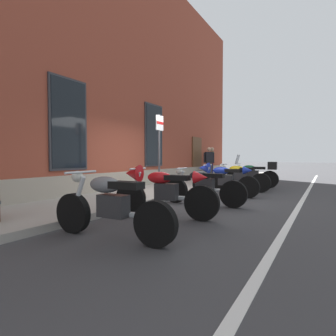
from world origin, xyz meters
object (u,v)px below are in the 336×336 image
(motorcycle_grey_naked, at_px, (109,206))
(parking_sign, at_px, (159,142))
(motorcycle_green_touring, at_px, (254,174))
(motorcycle_black_naked, at_px, (202,186))
(motorcycle_blue_sport, at_px, (222,178))
(pedestrian_striped_shirt, at_px, (212,160))
(motorcycle_yellow_naked, at_px, (239,177))
(pedestrian_dark_jacket, at_px, (209,161))
(motorcycle_red_sport, at_px, (160,189))

(motorcycle_grey_naked, xyz_separation_m, parking_sign, (3.83, 1.62, 1.16))
(motorcycle_green_touring, bearing_deg, motorcycle_black_naked, 178.15)
(motorcycle_grey_naked, xyz_separation_m, motorcycle_green_touring, (8.04, -0.18, 0.06))
(motorcycle_blue_sport, xyz_separation_m, pedestrian_striped_shirt, (5.98, 2.70, 0.49))
(motorcycle_blue_sport, distance_m, motorcycle_yellow_naked, 1.50)
(motorcycle_blue_sport, distance_m, pedestrian_dark_jacket, 5.88)
(pedestrian_striped_shirt, bearing_deg, motorcycle_yellow_naked, -148.14)
(motorcycle_black_naked, distance_m, parking_sign, 2.10)
(motorcycle_yellow_naked, relative_size, pedestrian_striped_shirt, 1.31)
(motorcycle_yellow_naked, xyz_separation_m, pedestrian_striped_shirt, (4.48, 2.79, 0.57))
(motorcycle_grey_naked, relative_size, pedestrian_striped_shirt, 1.29)
(motorcycle_blue_sport, height_order, parking_sign, parking_sign)
(motorcycle_yellow_naked, height_order, motorcycle_green_touring, motorcycle_green_touring)
(motorcycle_black_naked, relative_size, pedestrian_dark_jacket, 1.35)
(motorcycle_red_sport, height_order, pedestrian_striped_shirt, pedestrian_striped_shirt)
(motorcycle_grey_naked, bearing_deg, pedestrian_dark_jacket, 14.57)
(pedestrian_dark_jacket, bearing_deg, motorcycle_yellow_naked, -144.70)
(motorcycle_black_naked, xyz_separation_m, motorcycle_blue_sport, (1.74, 0.11, 0.09))
(pedestrian_dark_jacket, distance_m, pedestrian_striped_shirt, 0.73)
(pedestrian_dark_jacket, relative_size, pedestrian_striped_shirt, 0.98)
(pedestrian_striped_shirt, bearing_deg, motorcycle_blue_sport, -155.72)
(motorcycle_blue_sport, bearing_deg, motorcycle_green_touring, -5.00)
(motorcycle_yellow_naked, bearing_deg, motorcycle_green_touring, -6.58)
(motorcycle_red_sport, distance_m, motorcycle_blue_sport, 3.39)
(motorcycle_grey_naked, relative_size, motorcycle_blue_sport, 1.00)
(motorcycle_blue_sport, xyz_separation_m, parking_sign, (-1.16, 1.53, 1.08))
(motorcycle_yellow_naked, bearing_deg, motorcycle_red_sport, 178.16)
(motorcycle_red_sport, relative_size, pedestrian_dark_jacket, 1.37)
(motorcycle_yellow_naked, distance_m, pedestrian_striped_shirt, 5.31)
(motorcycle_blue_sport, bearing_deg, pedestrian_dark_jacket, 26.10)
(pedestrian_dark_jacket, bearing_deg, motorcycle_red_sport, -163.83)
(pedestrian_striped_shirt, distance_m, parking_sign, 7.27)
(motorcycle_red_sport, xyz_separation_m, motorcycle_blue_sport, (3.39, -0.07, -0.00))
(motorcycle_blue_sport, xyz_separation_m, motorcycle_green_touring, (3.05, -0.27, -0.01))
(motorcycle_green_touring, xyz_separation_m, pedestrian_striped_shirt, (2.94, 2.97, 0.50))
(motorcycle_red_sport, height_order, motorcycle_black_naked, motorcycle_red_sport)
(motorcycle_grey_naked, xyz_separation_m, motorcycle_red_sport, (1.60, 0.16, 0.08))
(motorcycle_blue_sport, bearing_deg, motorcycle_red_sport, 178.83)
(pedestrian_striped_shirt, bearing_deg, motorcycle_red_sport, -164.33)
(motorcycle_grey_naked, bearing_deg, pedestrian_striped_shirt, 14.24)
(pedestrian_striped_shirt, bearing_deg, pedestrian_dark_jacket, -170.61)
(motorcycle_black_naked, bearing_deg, motorcycle_yellow_naked, 0.43)
(motorcycle_grey_naked, xyz_separation_m, motorcycle_blue_sport, (4.99, 0.09, 0.08))
(motorcycle_yellow_naked, bearing_deg, motorcycle_grey_naked, 179.99)
(motorcycle_grey_naked, distance_m, pedestrian_striped_shirt, 11.34)
(pedestrian_dark_jacket, bearing_deg, motorcycle_black_naked, -158.98)
(motorcycle_black_naked, bearing_deg, motorcycle_grey_naked, 179.54)
(motorcycle_red_sport, bearing_deg, pedestrian_striped_shirt, 15.67)
(motorcycle_black_naked, relative_size, pedestrian_striped_shirt, 1.32)
(motorcycle_red_sport, bearing_deg, motorcycle_blue_sport, -1.17)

